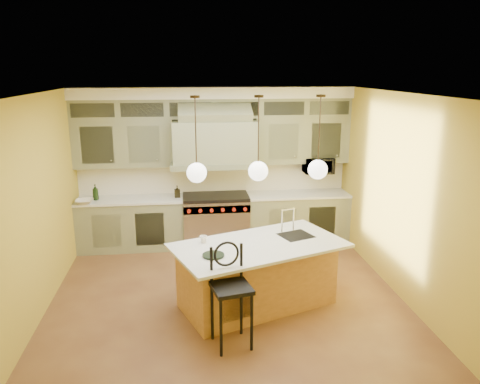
{
  "coord_description": "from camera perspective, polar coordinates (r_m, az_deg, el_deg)",
  "views": [
    {
      "loc": [
        -0.55,
        -6.14,
        3.22
      ],
      "look_at": [
        0.28,
        0.7,
        1.39
      ],
      "focal_mm": 35.0,
      "sensor_mm": 36.0,
      "label": 1
    }
  ],
  "objects": [
    {
      "name": "pendant_center",
      "position": [
        6.1,
        2.23,
        2.83
      ],
      "size": [
        0.26,
        0.26,
        1.11
      ],
      "color": "#2D2319",
      "rests_on": "ceiling"
    },
    {
      "name": "wall_left",
      "position": [
        6.68,
        -23.58,
        -1.78
      ],
      "size": [
        0.0,
        5.0,
        5.0
      ],
      "primitive_type": "plane",
      "rotation": [
        1.57,
        0.0,
        1.57
      ],
      "color": "gold",
      "rests_on": "ground"
    },
    {
      "name": "floor",
      "position": [
        6.96,
        -1.61,
        -12.72
      ],
      "size": [
        5.0,
        5.0,
        0.0
      ],
      "primitive_type": "plane",
      "color": "#56311D",
      "rests_on": "ground"
    },
    {
      "name": "back_cabinetry",
      "position": [
        8.58,
        -3.07,
        2.8
      ],
      "size": [
        5.0,
        0.77,
        2.9
      ],
      "color": "gray",
      "rests_on": "floor"
    },
    {
      "name": "oil_bottle_b",
      "position": [
        8.58,
        -7.67,
        0.06
      ],
      "size": [
        0.11,
        0.11,
        0.22
      ],
      "primitive_type": "imported",
      "rotation": [
        0.0,
        0.0,
        0.11
      ],
      "color": "black",
      "rests_on": "back_cabinetry"
    },
    {
      "name": "pendant_right",
      "position": [
        6.28,
        9.47,
        2.97
      ],
      "size": [
        0.26,
        0.26,
        1.11
      ],
      "color": "#2D2319",
      "rests_on": "ceiling"
    },
    {
      "name": "kitchen_island",
      "position": [
        6.57,
        2.15,
        -9.87
      ],
      "size": [
        2.56,
        1.94,
        1.35
      ],
      "rotation": [
        0.0,
        0.0,
        0.36
      ],
      "color": "#9C6937",
      "rests_on": "floor"
    },
    {
      "name": "counter_stool",
      "position": [
        5.6,
        -1.16,
        -11.69
      ],
      "size": [
        0.52,
        0.52,
        1.25
      ],
      "rotation": [
        0.0,
        0.0,
        0.21
      ],
      "color": "black",
      "rests_on": "floor"
    },
    {
      "name": "range",
      "position": [
        8.74,
        -2.94,
        -3.39
      ],
      "size": [
        1.2,
        0.74,
        0.96
      ],
      "color": "silver",
      "rests_on": "floor"
    },
    {
      "name": "fruit_bowl",
      "position": [
        8.55,
        -18.44,
        -1.12
      ],
      "size": [
        0.32,
        0.32,
        0.08
      ],
      "primitive_type": "imported",
      "rotation": [
        0.0,
        0.0,
        0.04
      ],
      "color": "silver",
      "rests_on": "back_cabinetry"
    },
    {
      "name": "oil_bottle_a",
      "position": [
        8.72,
        -17.21,
        -0.02
      ],
      "size": [
        0.11,
        0.11,
        0.28
      ],
      "primitive_type": "imported",
      "rotation": [
        0.0,
        0.0,
        -0.02
      ],
      "color": "black",
      "rests_on": "back_cabinetry"
    },
    {
      "name": "wall_back",
      "position": [
        8.84,
        -3.19,
        3.28
      ],
      "size": [
        5.0,
        0.0,
        5.0
      ],
      "primitive_type": "plane",
      "rotation": [
        1.57,
        0.0,
        0.0
      ],
      "color": "gold",
      "rests_on": "ground"
    },
    {
      "name": "pendant_left",
      "position": [
        6.03,
        -5.31,
        2.63
      ],
      "size": [
        0.26,
        0.26,
        1.11
      ],
      "color": "#2D2319",
      "rests_on": "ceiling"
    },
    {
      "name": "ceiling",
      "position": [
        6.18,
        -1.8,
        11.88
      ],
      "size": [
        5.0,
        5.0,
        0.0
      ],
      "primitive_type": "plane",
      "rotation": [
        3.14,
        0.0,
        0.0
      ],
      "color": "white",
      "rests_on": "wall_back"
    },
    {
      "name": "wall_front",
      "position": [
        4.09,
        1.58,
        -10.81
      ],
      "size": [
        5.0,
        0.0,
        5.0
      ],
      "primitive_type": "plane",
      "rotation": [
        -1.57,
        0.0,
        0.0
      ],
      "color": "gold",
      "rests_on": "ground"
    },
    {
      "name": "microwave",
      "position": [
        8.94,
        9.52,
        3.23
      ],
      "size": [
        0.54,
        0.37,
        0.3
      ],
      "primitive_type": "imported",
      "color": "black",
      "rests_on": "back_cabinetry"
    },
    {
      "name": "wall_right",
      "position": [
        7.08,
        18.87,
        -0.43
      ],
      "size": [
        0.0,
        5.0,
        5.0
      ],
      "primitive_type": "plane",
      "rotation": [
        1.57,
        0.0,
        -1.57
      ],
      "color": "gold",
      "rests_on": "ground"
    },
    {
      "name": "cup",
      "position": [
        6.41,
        -4.48,
        -5.75
      ],
      "size": [
        0.12,
        0.12,
        0.1
      ],
      "primitive_type": "imported",
      "rotation": [
        0.0,
        0.0,
        -0.14
      ],
      "color": "white",
      "rests_on": "kitchen_island"
    }
  ]
}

